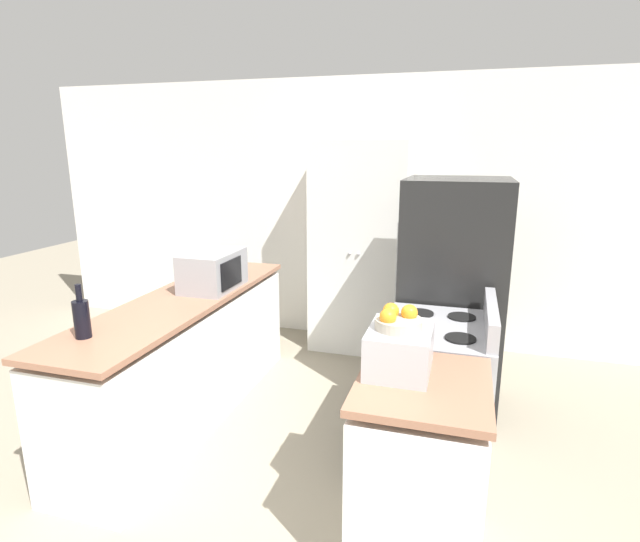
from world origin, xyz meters
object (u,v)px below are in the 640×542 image
at_px(stove, 435,394).
at_px(microwave, 213,270).
at_px(wine_bottle, 82,318).
at_px(refrigerator, 452,296).
at_px(pantry_cabinet, 360,248).
at_px(toaster_oven, 399,349).
at_px(fruit_bowl, 398,320).

distance_m(stove, microwave, 1.81).
bearing_deg(wine_bottle, refrigerator, 38.90).
height_order(pantry_cabinet, toaster_oven, pantry_cabinet).
relative_size(stove, fruit_bowl, 4.81).
height_order(pantry_cabinet, microwave, pantry_cabinet).
xyz_separation_m(wine_bottle, toaster_oven, (1.75, 0.08, -0.01)).
height_order(wine_bottle, toaster_oven, wine_bottle).
distance_m(stove, fruit_bowl, 0.99).
relative_size(stove, microwave, 2.08).
bearing_deg(wine_bottle, pantry_cabinet, 66.97).
xyz_separation_m(pantry_cabinet, fruit_bowl, (0.69, -2.38, 0.16)).
distance_m(refrigerator, microwave, 1.79).
height_order(refrigerator, fruit_bowl, refrigerator).
bearing_deg(refrigerator, pantry_cabinet, 134.84).
distance_m(microwave, wine_bottle, 1.12).
bearing_deg(pantry_cabinet, microwave, -121.33).
bearing_deg(microwave, toaster_oven, -33.72).
xyz_separation_m(stove, toaster_oven, (-0.15, -0.68, 0.55)).
bearing_deg(fruit_bowl, pantry_cabinet, 106.08).
bearing_deg(stove, microwave, 168.43).
xyz_separation_m(pantry_cabinet, microwave, (-0.83, -1.36, 0.04)).
xyz_separation_m(refrigerator, fruit_bowl, (-0.21, -1.48, 0.29)).
relative_size(refrigerator, microwave, 3.38).
bearing_deg(toaster_oven, microwave, 146.28).
bearing_deg(wine_bottle, stove, 21.81).
distance_m(pantry_cabinet, wine_bottle, 2.67).
bearing_deg(pantry_cabinet, toaster_oven, -73.61).
relative_size(refrigerator, wine_bottle, 5.61).
height_order(microwave, fruit_bowl, fruit_bowl).
bearing_deg(refrigerator, toaster_oven, -97.36).
relative_size(pantry_cabinet, microwave, 3.92).
relative_size(pantry_cabinet, refrigerator, 1.16).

